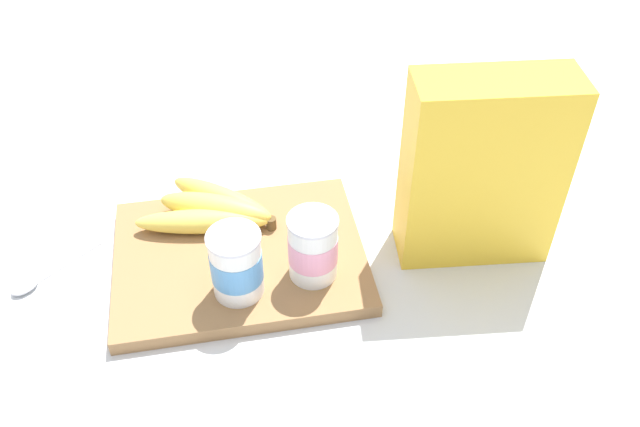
# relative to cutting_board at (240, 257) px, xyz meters

# --- Properties ---
(ground_plane) EXTENTS (2.40, 2.40, 0.00)m
(ground_plane) POSITION_rel_cutting_board_xyz_m (0.00, 0.00, -0.01)
(ground_plane) COLOR silver
(cutting_board) EXTENTS (0.33, 0.25, 0.02)m
(cutting_board) POSITION_rel_cutting_board_xyz_m (0.00, 0.00, 0.00)
(cutting_board) COLOR olive
(cutting_board) RESTS_ON ground_plane
(cereal_box) EXTENTS (0.21, 0.10, 0.26)m
(cereal_box) POSITION_rel_cutting_board_xyz_m (-0.31, 0.02, 0.12)
(cereal_box) COLOR yellow
(cereal_box) RESTS_ON ground_plane
(yogurt_cup_front) EXTENTS (0.06, 0.06, 0.09)m
(yogurt_cup_front) POSITION_rel_cutting_board_xyz_m (-0.09, 0.06, 0.06)
(yogurt_cup_front) COLOR white
(yogurt_cup_front) RESTS_ON cutting_board
(yogurt_cup_back) EXTENTS (0.07, 0.07, 0.09)m
(yogurt_cup_back) POSITION_rel_cutting_board_xyz_m (0.01, 0.07, 0.06)
(yogurt_cup_back) COLOR white
(yogurt_cup_back) RESTS_ON cutting_board
(banana_bunch) EXTENTS (0.20, 0.14, 0.04)m
(banana_bunch) POSITION_rel_cutting_board_xyz_m (0.03, -0.07, 0.03)
(banana_bunch) COLOR #ECCE50
(banana_bunch) RESTS_ON cutting_board
(spoon) EXTENTS (0.11, 0.10, 0.01)m
(spoon) POSITION_rel_cutting_board_xyz_m (0.26, -0.02, -0.01)
(spoon) COLOR silver
(spoon) RESTS_ON ground_plane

